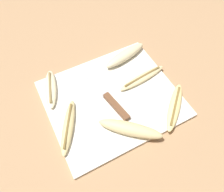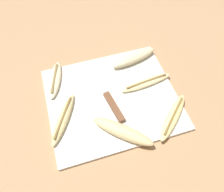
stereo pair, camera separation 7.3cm
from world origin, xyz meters
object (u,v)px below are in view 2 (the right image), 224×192
(knife, at_px, (110,101))
(banana_ripe_center, at_px, (146,83))
(banana_golden_short, at_px, (173,117))
(banana_spotted_left, at_px, (63,119))
(banana_mellow_near, at_px, (123,131))
(banana_cream_curved, at_px, (134,58))
(banana_pale_long, at_px, (55,80))

(knife, relative_size, banana_ripe_center, 1.43)
(banana_ripe_center, xyz_separation_m, banana_golden_short, (0.03, -0.15, 0.00))
(knife, distance_m, banana_spotted_left, 0.16)
(banana_mellow_near, height_order, banana_cream_curved, banana_mellow_near)
(banana_cream_curved, bearing_deg, knife, -132.71)
(banana_spotted_left, distance_m, banana_pale_long, 0.16)
(banana_spotted_left, bearing_deg, banana_cream_curved, 29.90)
(banana_pale_long, bearing_deg, banana_golden_short, -37.27)
(banana_mellow_near, relative_size, banana_cream_curved, 0.94)
(banana_mellow_near, bearing_deg, banana_ripe_center, 47.83)
(banana_ripe_center, bearing_deg, banana_spotted_left, -169.61)
(banana_spotted_left, height_order, banana_pale_long, same)
(banana_cream_curved, bearing_deg, banana_spotted_left, -150.10)
(banana_mellow_near, distance_m, banana_golden_short, 0.17)
(banana_golden_short, bearing_deg, banana_mellow_near, -178.57)
(banana_ripe_center, xyz_separation_m, banana_cream_curved, (-0.00, 0.12, 0.01))
(knife, height_order, banana_ripe_center, same)
(banana_ripe_center, xyz_separation_m, banana_pale_long, (-0.30, 0.10, 0.00))
(banana_mellow_near, xyz_separation_m, banana_golden_short, (0.17, 0.00, -0.01))
(banana_ripe_center, height_order, banana_cream_curved, banana_cream_curved)
(knife, distance_m, banana_golden_short, 0.21)
(banana_ripe_center, xyz_separation_m, banana_spotted_left, (-0.30, -0.06, 0.00))
(knife, bearing_deg, banana_spotted_left, 177.82)
(knife, distance_m, banana_mellow_near, 0.12)
(banana_mellow_near, bearing_deg, banana_golden_short, 1.43)
(banana_ripe_center, bearing_deg, banana_cream_curved, 92.12)
(banana_golden_short, bearing_deg, banana_spotted_left, 164.27)
(knife, distance_m, banana_ripe_center, 0.15)
(knife, height_order, banana_cream_curved, banana_cream_curved)
(knife, distance_m, banana_pale_long, 0.21)
(knife, bearing_deg, banana_golden_short, -43.83)
(banana_pale_long, bearing_deg, banana_mellow_near, -57.58)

